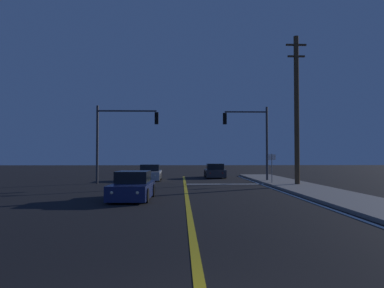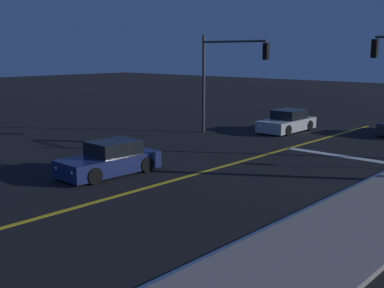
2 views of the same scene
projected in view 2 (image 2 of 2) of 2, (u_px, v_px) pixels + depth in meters
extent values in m
cube|color=gray|center=(318.00, 249.00, 11.86)|extent=(3.20, 44.90, 0.15)
cube|color=gold|center=(124.00, 194.00, 16.73)|extent=(0.20, 42.40, 0.01)
cube|color=white|center=(256.00, 233.00, 13.09)|extent=(0.16, 42.40, 0.01)
cube|color=white|center=(342.00, 156.00, 22.83)|extent=(5.77, 0.50, 0.01)
cylinder|color=black|center=(382.00, 130.00, 28.53)|extent=(0.23, 0.64, 0.64)
sphere|color=red|center=(382.00, 129.00, 27.77)|extent=(0.14, 0.14, 0.14)
cube|color=#B2B5BA|center=(287.00, 124.00, 29.93)|extent=(1.83, 4.28, 0.68)
cube|color=black|center=(289.00, 114.00, 30.01)|extent=(1.57, 1.97, 0.60)
cylinder|color=black|center=(287.00, 130.00, 28.43)|extent=(0.22, 0.64, 0.64)
cylinder|color=black|center=(263.00, 127.00, 29.54)|extent=(0.22, 0.64, 0.64)
cylinder|color=black|center=(309.00, 125.00, 30.37)|extent=(0.22, 0.64, 0.64)
cylinder|color=black|center=(286.00, 123.00, 31.48)|extent=(0.22, 0.64, 0.64)
sphere|color=#FFF4CC|center=(277.00, 128.00, 28.03)|extent=(0.18, 0.18, 0.18)
sphere|color=#FFF4CC|center=(260.00, 126.00, 28.77)|extent=(0.18, 0.18, 0.18)
sphere|color=red|center=(311.00, 121.00, 31.08)|extent=(0.14, 0.14, 0.14)
sphere|color=red|center=(296.00, 119.00, 31.81)|extent=(0.14, 0.14, 0.14)
cube|color=navy|center=(109.00, 164.00, 19.39)|extent=(1.88, 4.20, 0.68)
cube|color=black|center=(114.00, 148.00, 19.45)|extent=(1.56, 1.95, 0.60)
cylinder|color=black|center=(94.00, 176.00, 17.95)|extent=(0.24, 0.65, 0.64)
cylinder|color=black|center=(70.00, 169.00, 19.05)|extent=(0.24, 0.65, 0.64)
cylinder|color=black|center=(146.00, 164.00, 19.77)|extent=(0.24, 0.65, 0.64)
cylinder|color=black|center=(122.00, 158.00, 20.87)|extent=(0.24, 0.65, 0.64)
sphere|color=#FFF4CC|center=(73.00, 173.00, 17.58)|extent=(0.18, 0.18, 0.18)
sphere|color=#FFF4CC|center=(57.00, 168.00, 18.32)|extent=(0.18, 0.18, 0.18)
sphere|color=red|center=(155.00, 156.00, 20.44)|extent=(0.14, 0.14, 0.14)
sphere|color=red|center=(139.00, 152.00, 21.17)|extent=(0.14, 0.14, 0.14)
cube|color=black|center=(375.00, 49.00, 23.35)|extent=(0.28, 0.28, 0.90)
sphere|color=red|center=(375.00, 43.00, 23.30)|extent=(0.22, 0.22, 0.22)
sphere|color=#4C2D05|center=(375.00, 49.00, 23.35)|extent=(0.22, 0.22, 0.22)
sphere|color=#0A3814|center=(374.00, 54.00, 23.41)|extent=(0.22, 0.22, 0.22)
cylinder|color=#38383D|center=(204.00, 85.00, 29.16)|extent=(0.18, 0.18, 5.86)
cylinder|color=#38383D|center=(233.00, 41.00, 27.23)|extent=(4.44, 0.12, 0.12)
cube|color=black|center=(266.00, 51.00, 25.87)|extent=(0.28, 0.28, 0.90)
sphere|color=red|center=(266.00, 46.00, 25.82)|extent=(0.22, 0.22, 0.22)
sphere|color=#4C2D05|center=(266.00, 51.00, 25.87)|extent=(0.22, 0.22, 0.22)
sphere|color=#0A3814|center=(266.00, 56.00, 25.92)|extent=(0.22, 0.22, 0.22)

